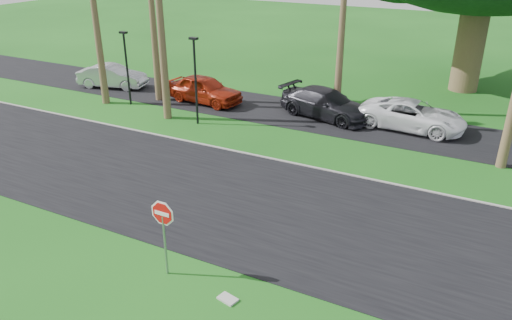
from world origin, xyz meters
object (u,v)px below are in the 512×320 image
object	(u,v)px
stop_sign_near	(163,223)
car_dark	(326,104)
car_silver	(112,76)
car_minivan	(412,115)
car_red	(205,89)

from	to	relation	value
stop_sign_near	car_dark	distance (m)	15.68
car_silver	car_minivan	size ratio (longest dim) A/B	0.84
stop_sign_near	car_silver	distance (m)	21.43
car_silver	car_red	bearing A→B (deg)	-104.60
stop_sign_near	car_silver	xyz separation A→B (m)	(-15.44, 14.82, -1.02)
stop_sign_near	car_minivan	world-z (taller)	stop_sign_near
car_silver	car_dark	xyz separation A→B (m)	(14.77, 0.82, 0.04)
car_silver	car_minivan	xyz separation A→B (m)	(19.43, 1.14, 0.01)
stop_sign_near	car_red	world-z (taller)	stop_sign_near
car_silver	car_red	world-z (taller)	car_red
car_red	car_dark	bearing A→B (deg)	-78.40
stop_sign_near	car_red	distance (m)	16.98
car_red	car_dark	size ratio (longest dim) A/B	0.88
stop_sign_near	car_dark	size ratio (longest dim) A/B	0.48
car_dark	car_silver	bearing A→B (deg)	107.04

